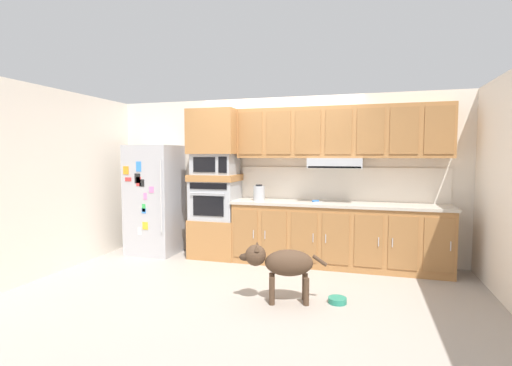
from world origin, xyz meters
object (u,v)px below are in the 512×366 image
Objects in this scene: refrigerator at (155,199)px; screwdriver at (316,201)px; built_in_oven at (216,200)px; dog at (282,263)px; dog_food_bowl at (337,300)px; electric_kettle at (259,193)px; microwave at (215,164)px.

refrigerator is 10.67× the size of screwdriver.
built_in_oven is 2.15m from dog.
screwdriver is 0.83× the size of dog_food_bowl.
refrigerator is at bearing -176.28° from built_in_oven.
screwdriver is 0.18× the size of dog.
refrigerator is 8.80× the size of dog_food_bowl.
microwave is at bearing 176.25° from electric_kettle.
screwdriver is (2.61, 0.06, 0.05)m from refrigerator.
electric_kettle is at bearing -3.74° from built_in_oven.
built_in_oven is 0.74m from electric_kettle.
dog is at bearing -96.05° from screwdriver.
electric_kettle is at bearing 132.88° from dog_food_bowl.
dog_food_bowl is (1.99, -1.42, -0.87)m from built_in_oven.
microwave is at bearing 179.86° from screwdriver.
microwave is 0.68× the size of dog.
electric_kettle is (-0.85, -0.04, 0.10)m from screwdriver.
dog is (-0.16, -1.55, -0.50)m from screwdriver.
dog_food_bowl is (0.42, -1.41, -0.90)m from screwdriver.
built_in_oven is at bearing 179.23° from microwave.
refrigerator is 2.90m from dog.
refrigerator reaches higher than screwdriver.
dog_food_bowl is at bearing -47.12° from electric_kettle.
microwave is (1.04, 0.07, 0.58)m from refrigerator.
refrigerator is 2.61m from screwdriver.
refrigerator is 7.33× the size of electric_kettle.
built_in_oven is 2.92× the size of electric_kettle.
refrigerator is at bearing -178.59° from screwdriver.
built_in_oven reaches higher than dog.
electric_kettle is at bearing -177.06° from screwdriver.
electric_kettle is at bearing -3.75° from microwave.
refrigerator is 2.51× the size of built_in_oven.
refrigerator reaches higher than electric_kettle.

